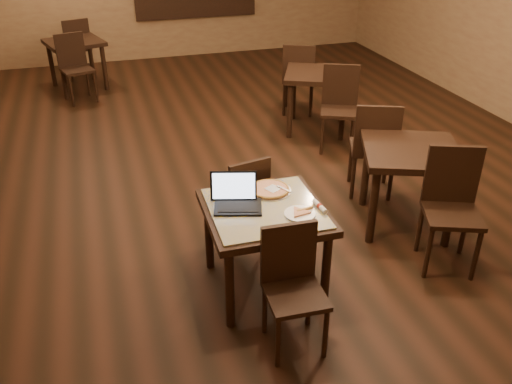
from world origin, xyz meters
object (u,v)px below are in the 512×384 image
object	(u,v)px
other_table_a_chair_far	(299,75)
other_table_b	(75,49)
other_table_c_chair_near	(451,201)
chair_main_near	(292,280)
other_table_a_chair_near	(340,103)
pizza_pan	(270,190)
laptop	(236,197)
tiled_table	(265,219)
other_table_c_chair_far	(374,144)
chair_main_far	(245,197)
other_table_c	(410,162)
other_table_a	(318,82)
other_table_b_chair_near	(75,64)
other_table_b_chair_far	(77,45)

from	to	relation	value
other_table_a_chair_far	other_table_b	world-z (taller)	other_table_a_chair_far
other_table_b	other_table_c_chair_near	size ratio (longest dim) A/B	0.98
chair_main_near	other_table_a_chair_near	distance (m)	3.53
other_table_a_chair_near	other_table_a_chair_far	world-z (taller)	same
pizza_pan	chair_main_near	bearing A→B (deg)	-97.72
laptop	other_table_b	world-z (taller)	laptop
tiled_table	other_table_a_chair_far	world-z (taller)	other_table_a_chair_far
other_table_a_chair_near	other_table_c_chair_far	xyz separation A→B (m)	(-0.20, -1.29, 0.01)
chair_main_far	other_table_c_chair_near	bearing A→B (deg)	144.13
chair_main_far	other_table_c	size ratio (longest dim) A/B	0.80
other_table_a	other_table_c	distance (m)	2.53
other_table_b	tiled_table	bearing A→B (deg)	-93.22
tiled_table	other_table_c_chair_near	xyz separation A→B (m)	(1.64, -0.10, -0.06)
other_table_b_chair_near	other_table_c	distance (m)	5.60
laptop	other_table_a_chair_near	size ratio (longest dim) A/B	0.40
other_table_b	other_table_c_chair_near	xyz separation A→B (m)	(2.98, -5.96, -0.06)
laptop	other_table_b	bearing A→B (deg)	117.71
other_table_a_chair_near	pizza_pan	bearing A→B (deg)	-102.53
other_table_c_chair_near	chair_main_far	bearing A→B (deg)	177.89
other_table_a_chair_near	chair_main_far	bearing A→B (deg)	-109.65
laptop	other_table_c	xyz separation A→B (m)	(1.80, 0.42, -0.15)
tiled_table	chair_main_near	distance (m)	0.63
chair_main_far	other_table_a_chair_far	xyz separation A→B (m)	(1.68, 3.04, 0.08)
chair_main_far	laptop	world-z (taller)	laptop
other_table_a_chair_near	other_table_c_chair_far	size ratio (longest dim) A/B	0.98
chair_main_near	other_table_a_chair_far	world-z (taller)	other_table_a_chair_far
other_table_c_chair_near	other_table_b_chair_near	bearing A→B (deg)	141.13
other_table_a	other_table_c_chair_near	size ratio (longest dim) A/B	1.07
chair_main_near	other_table_b	bearing A→B (deg)	104.28
chair_main_far	other_table_b_chair_far	size ratio (longest dim) A/B	0.89
other_table_b_chair_far	other_table_c_chair_near	bearing A→B (deg)	98.14
other_table_a	chair_main_far	bearing A→B (deg)	-100.87
other_table_a_chair_far	other_table_c_chair_far	size ratio (longest dim) A/B	0.98
other_table_b_chair_far	other_table_a_chair_near	bearing A→B (deg)	111.39
other_table_c	other_table_b	bearing A→B (deg)	140.78
other_table_a_chair_far	other_table_c_chair_near	xyz separation A→B (m)	(-0.06, -3.76, 0.01)
pizza_pan	other_table_b_chair_far	distance (m)	6.39
other_table_a	other_table_c_chair_far	size ratio (longest dim) A/B	1.07
other_table_c	tiled_table	bearing A→B (deg)	-140.06
other_table_a_chair_near	other_table_c	size ratio (longest dim) A/B	0.92
tiled_table	other_table_c_chair_near	size ratio (longest dim) A/B	0.89
other_table_a_chair_near	other_table_b_chair_near	distance (m)	4.23
other_table_a_chair_near	other_table_b	distance (m)	4.63
chair_main_near	other_table_c	world-z (taller)	chair_main_near
laptop	other_table_b_chair_far	bearing A→B (deg)	116.47
other_table_b_chair_near	other_table_c_chair_far	size ratio (longest dim) A/B	0.96
other_table_a	other_table_c_chair_far	bearing A→B (deg)	-70.51
chair_main_near	other_table_a_chair_far	bearing A→B (deg)	70.96
chair_main_near	other_table_a	size ratio (longest dim) A/B	0.82
other_table_b	other_table_c	bearing A→B (deg)	-77.24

